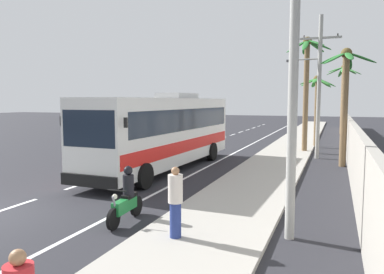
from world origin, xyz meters
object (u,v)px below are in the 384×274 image
(pedestrian_near_kerb, at_px, (175,201))
(palm_second, at_px, (317,95))
(palm_fourth, at_px, (343,87))
(coach_bus_foreground, at_px, (165,130))
(utility_pole_mid, at_px, (318,83))
(utility_pole_nearest, at_px, (294,58))
(palm_nearest, at_px, (307,74))
(motorcycle_beside_bus, at_px, (126,199))
(palm_third, at_px, (345,88))

(pedestrian_near_kerb, xyz_separation_m, palm_second, (2.23, 20.99, 2.86))
(pedestrian_near_kerb, relative_size, palm_fourth, 0.24)
(coach_bus_foreground, height_order, utility_pole_mid, utility_pole_mid)
(coach_bus_foreground, bearing_deg, utility_pole_nearest, -47.34)
(utility_pole_mid, height_order, palm_nearest, utility_pole_mid)
(motorcycle_beside_bus, bearing_deg, palm_nearest, 77.74)
(palm_nearest, distance_m, palm_fourth, 16.50)
(utility_pole_mid, height_order, palm_third, utility_pole_mid)
(palm_nearest, bearing_deg, utility_pole_nearest, -86.92)
(utility_pole_nearest, distance_m, utility_pole_mid, 14.11)
(utility_pole_mid, bearing_deg, pedestrian_near_kerb, -99.27)
(motorcycle_beside_bus, height_order, utility_pole_nearest, utility_pole_nearest)
(utility_pole_nearest, distance_m, palm_second, 19.70)
(palm_third, bearing_deg, palm_fourth, 89.40)
(utility_pole_mid, distance_m, palm_third, 2.82)
(motorcycle_beside_bus, relative_size, palm_third, 0.32)
(palm_third, bearing_deg, coach_bus_foreground, -154.23)
(utility_pole_mid, relative_size, palm_fourth, 1.18)
(pedestrian_near_kerb, bearing_deg, palm_fourth, 27.86)
(utility_pole_nearest, relative_size, palm_second, 1.62)
(utility_pole_nearest, xyz_separation_m, palm_nearest, (-0.89, 16.48, 0.70))
(motorcycle_beside_bus, bearing_deg, palm_fourth, 79.48)
(pedestrian_near_kerb, xyz_separation_m, palm_third, (3.97, 13.02, 3.06))
(palm_third, bearing_deg, utility_pole_mid, 121.24)
(palm_fourth, bearing_deg, motorcycle_beside_bus, -100.52)
(coach_bus_foreground, bearing_deg, palm_fourth, 71.00)
(motorcycle_beside_bus, xyz_separation_m, pedestrian_near_kerb, (1.96, -0.97, 0.40))
(motorcycle_beside_bus, height_order, utility_pole_mid, utility_pole_mid)
(palm_nearest, relative_size, palm_second, 1.43)
(coach_bus_foreground, relative_size, palm_second, 2.28)
(palm_second, height_order, palm_third, palm_third)
(coach_bus_foreground, bearing_deg, motorcycle_beside_bus, -72.57)
(utility_pole_nearest, bearing_deg, palm_nearest, 93.08)
(motorcycle_beside_bus, relative_size, palm_nearest, 0.26)
(motorcycle_beside_bus, xyz_separation_m, palm_fourth, (6.15, 33.12, 4.27))
(motorcycle_beside_bus, height_order, palm_second, palm_second)
(palm_second, height_order, palm_fourth, palm_fourth)
(utility_pole_mid, xyz_separation_m, palm_third, (1.45, -2.39, -0.40))
(utility_pole_nearest, xyz_separation_m, utility_pole_mid, (-0.06, 14.11, 0.00))
(palm_nearest, bearing_deg, utility_pole_mid, -70.73)
(utility_pole_nearest, bearing_deg, motorcycle_beside_bus, -175.76)
(utility_pole_nearest, relative_size, utility_pole_mid, 1.02)
(utility_pole_mid, bearing_deg, palm_nearest, 109.27)
(motorcycle_beside_bus, xyz_separation_m, palm_second, (4.19, 20.03, 3.27))
(coach_bus_foreground, distance_m, palm_third, 9.60)
(palm_nearest, xyz_separation_m, palm_third, (2.28, -4.76, -1.09))
(utility_pole_nearest, height_order, utility_pole_mid, utility_pole_nearest)
(palm_nearest, xyz_separation_m, palm_second, (0.54, 3.22, -1.29))
(palm_fourth, bearing_deg, palm_nearest, -98.71)
(coach_bus_foreground, bearing_deg, utility_pole_mid, 42.77)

